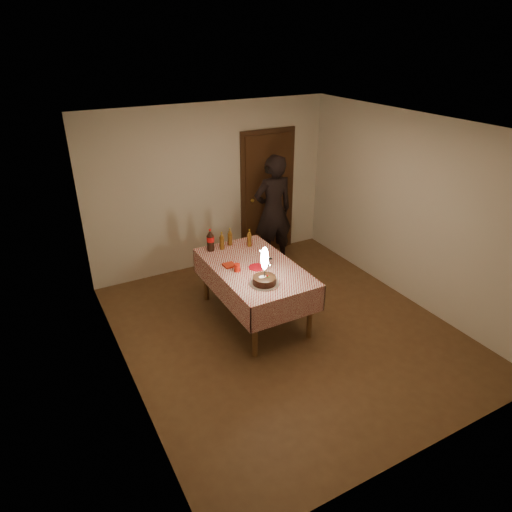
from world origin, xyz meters
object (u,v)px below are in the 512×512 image
(red_plate, at_px, (257,267))
(clear_cup, at_px, (270,262))
(red_cup, at_px, (237,268))
(amber_bottle_mid, at_px, (230,237))
(dining_table, at_px, (254,273))
(photographer, at_px, (273,211))
(amber_bottle_left, at_px, (222,241))
(amber_bottle_right, at_px, (249,238))
(birthday_cake, at_px, (265,275))
(cola_bottle, at_px, (210,240))

(red_plate, distance_m, clear_cup, 0.18)
(red_cup, xyz_separation_m, amber_bottle_mid, (0.27, 0.76, 0.07))
(dining_table, distance_m, clear_cup, 0.25)
(clear_cup, bearing_deg, photographer, 58.02)
(red_plate, bearing_deg, red_cup, 173.22)
(red_plate, relative_size, amber_bottle_mid, 0.86)
(red_plate, bearing_deg, photographer, 52.75)
(dining_table, bearing_deg, amber_bottle_left, 102.86)
(red_cup, relative_size, amber_bottle_right, 0.39)
(red_plate, relative_size, amber_bottle_right, 0.86)
(birthday_cake, bearing_deg, cola_bottle, 99.42)
(photographer, bearing_deg, amber_bottle_right, -137.92)
(red_cup, bearing_deg, amber_bottle_left, 81.10)
(amber_bottle_right, bearing_deg, cola_bottle, 166.51)
(amber_bottle_left, bearing_deg, clear_cup, -65.04)
(cola_bottle, bearing_deg, amber_bottle_right, -13.49)
(amber_bottle_right, height_order, photographer, photographer)
(red_cup, distance_m, photographer, 1.88)
(amber_bottle_mid, distance_m, photographer, 1.20)
(cola_bottle, bearing_deg, amber_bottle_left, -12.81)
(photographer, bearing_deg, clear_cup, -121.98)
(cola_bottle, bearing_deg, birthday_cake, -80.58)
(birthday_cake, relative_size, photographer, 0.26)
(dining_table, height_order, red_plate, red_plate)
(red_cup, bearing_deg, amber_bottle_right, 50.56)
(clear_cup, relative_size, cola_bottle, 0.28)
(birthday_cake, bearing_deg, amber_bottle_mid, 84.33)
(red_plate, bearing_deg, amber_bottle_right, 70.72)
(dining_table, relative_size, red_plate, 7.82)
(birthday_cake, xyz_separation_m, red_cup, (-0.15, 0.44, -0.07))
(amber_bottle_right, xyz_separation_m, photographer, (0.82, 0.74, 0.02))
(amber_bottle_right, bearing_deg, dining_table, -112.07)
(cola_bottle, relative_size, amber_bottle_left, 1.25)
(birthday_cake, xyz_separation_m, amber_bottle_right, (0.34, 1.04, 0.00))
(clear_cup, distance_m, photographer, 1.63)
(red_plate, bearing_deg, amber_bottle_left, 102.69)
(cola_bottle, xyz_separation_m, amber_bottle_left, (0.16, -0.04, -0.03))
(clear_cup, bearing_deg, birthday_cake, -127.17)
(cola_bottle, height_order, photographer, photographer)
(photographer, bearing_deg, red_cup, -134.44)
(clear_cup, bearing_deg, amber_bottle_mid, 102.87)
(amber_bottle_left, bearing_deg, red_cup, -98.90)
(red_plate, distance_m, photographer, 1.73)
(photographer, bearing_deg, birthday_cake, -123.20)
(birthday_cake, relative_size, amber_bottle_mid, 1.91)
(red_plate, bearing_deg, dining_table, 100.67)
(amber_bottle_right, relative_size, photographer, 0.14)
(birthday_cake, relative_size, clear_cup, 5.40)
(red_cup, relative_size, clear_cup, 1.11)
(amber_bottle_left, bearing_deg, photographer, 28.31)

